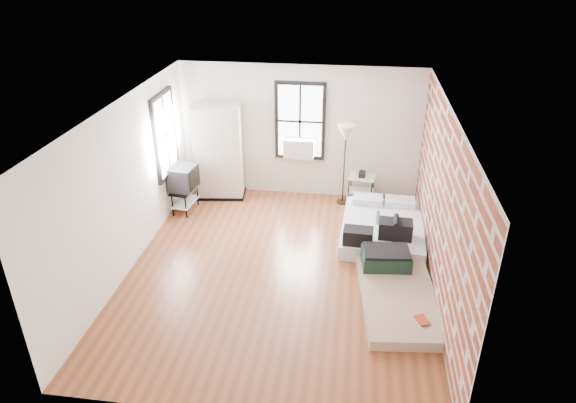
# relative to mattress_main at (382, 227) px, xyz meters

# --- Properties ---
(ground) EXTENTS (6.00, 6.00, 0.00)m
(ground) POSITION_rel_mattress_main_xyz_m (-1.74, -1.38, -0.18)
(ground) COLOR brown
(ground) RESTS_ON ground
(room_shell) EXTENTS (5.02, 6.02, 2.80)m
(room_shell) POSITION_rel_mattress_main_xyz_m (-1.51, -1.02, 1.56)
(room_shell) COLOR silver
(room_shell) RESTS_ON ground
(mattress_main) EXTENTS (1.57, 2.08, 0.65)m
(mattress_main) POSITION_rel_mattress_main_xyz_m (0.00, 0.00, 0.00)
(mattress_main) COLOR white
(mattress_main) RESTS_ON ground
(mattress_bare) EXTENTS (1.32, 2.22, 0.46)m
(mattress_bare) POSITION_rel_mattress_main_xyz_m (0.16, -1.81, -0.04)
(mattress_bare) COLOR tan
(mattress_bare) RESTS_ON ground
(wardrobe) EXTENTS (1.08, 0.70, 2.02)m
(wardrobe) POSITION_rel_mattress_main_xyz_m (-3.42, 1.27, 0.83)
(wardrobe) COLOR black
(wardrobe) RESTS_ON ground
(side_table) EXTENTS (0.58, 0.49, 0.70)m
(side_table) POSITION_rel_mattress_main_xyz_m (-0.41, 1.34, 0.30)
(side_table) COLOR black
(side_table) RESTS_ON ground
(floor_lamp) EXTENTS (0.37, 0.37, 1.72)m
(floor_lamp) POSITION_rel_mattress_main_xyz_m (-0.79, 1.27, 1.30)
(floor_lamp) COLOR #2F210F
(floor_lamp) RESTS_ON ground
(tv_stand) EXTENTS (0.55, 0.73, 0.98)m
(tv_stand) POSITION_rel_mattress_main_xyz_m (-3.96, 0.49, 0.52)
(tv_stand) COLOR black
(tv_stand) RESTS_ON ground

